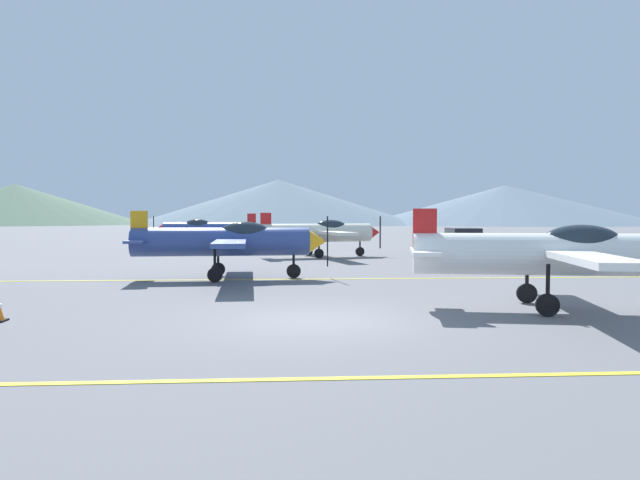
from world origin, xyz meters
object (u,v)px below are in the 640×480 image
object	(u,v)px
airplane_near	(557,253)
airplane_far	(321,232)
car_sedan	(463,241)
airplane_back	(206,229)
airplane_mid	(229,241)

from	to	relation	value
airplane_near	airplane_far	bearing A→B (deg)	103.60
car_sedan	airplane_back	bearing A→B (deg)	153.30
car_sedan	airplane_far	bearing A→B (deg)	-178.28
airplane_far	car_sedan	xyz separation A→B (m)	(8.27, 0.25, -0.56)
airplane_far	airplane_back	xyz separation A→B (m)	(-7.54, 8.20, 0.00)
airplane_back	airplane_mid	bearing A→B (deg)	-80.00
airplane_mid	car_sedan	bearing A→B (deg)	42.91
airplane_mid	airplane_near	bearing A→B (deg)	-41.04
airplane_far	airplane_near	bearing A→B (deg)	-76.40
airplane_mid	airplane_far	world-z (taller)	same
airplane_mid	airplane_far	bearing A→B (deg)	69.94
airplane_near	airplane_mid	world-z (taller)	same
airplane_back	car_sedan	world-z (taller)	airplane_back
airplane_far	airplane_mid	bearing A→B (deg)	-110.06
airplane_mid	airplane_back	distance (m)	19.76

